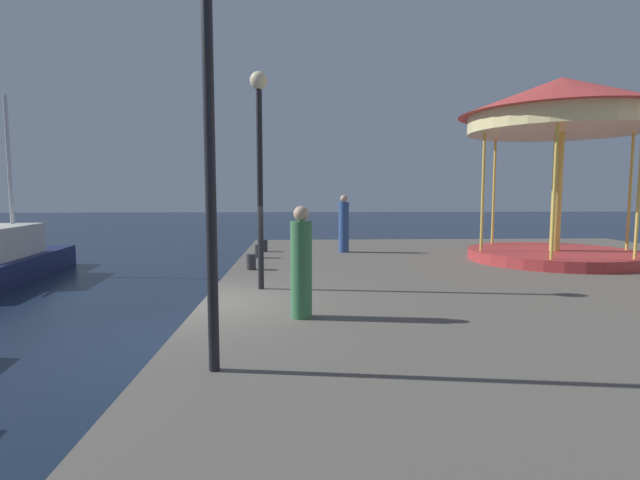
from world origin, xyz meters
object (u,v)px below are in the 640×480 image
(bollard_center, at_px, (264,246))
(sailboat_navy, at_px, (0,261))
(carousel, at_px, (560,125))
(bollard_south, at_px, (259,251))
(person_near_carousel, at_px, (344,225))
(person_far_corner, at_px, (301,266))
(lamp_post_mid_promenade, at_px, (208,80))
(lamp_post_far_end, at_px, (259,142))
(bollard_north, at_px, (251,262))

(bollard_center, bearing_deg, sailboat_navy, -175.54)
(carousel, relative_size, bollard_south, 14.11)
(bollard_south, distance_m, person_near_carousel, 3.10)
(carousel, bearing_deg, person_far_corner, -140.29)
(lamp_post_mid_promenade, bearing_deg, person_near_carousel, 77.09)
(lamp_post_far_end, relative_size, bollard_north, 10.95)
(lamp_post_mid_promenade, xyz_separation_m, person_far_corner, (0.99, 2.29, -2.34))
(bollard_south, bearing_deg, bollard_north, -90.35)
(sailboat_navy, bearing_deg, carousel, -6.51)
(bollard_north, xyz_separation_m, person_far_corner, (1.25, -4.89, 0.63))
(sailboat_navy, relative_size, bollard_north, 18.12)
(carousel, height_order, person_near_carousel, carousel)
(bollard_north, distance_m, person_far_corner, 5.09)
(lamp_post_mid_promenade, xyz_separation_m, bollard_north, (-0.26, 7.18, -2.97))
(bollard_north, distance_m, bollard_center, 3.83)
(lamp_post_far_end, relative_size, bollard_center, 10.95)
(bollard_center, bearing_deg, lamp_post_far_end, -86.63)
(lamp_post_mid_promenade, xyz_separation_m, lamp_post_far_end, (0.18, 4.64, -0.19))
(carousel, xyz_separation_m, lamp_post_far_end, (-8.23, -3.80, -0.90))
(lamp_post_far_end, xyz_separation_m, person_near_carousel, (2.29, 6.12, -2.09))
(carousel, xyz_separation_m, bollard_south, (-8.65, 1.00, -3.69))
(lamp_post_mid_promenade, bearing_deg, carousel, 45.12)
(bollard_center, height_order, person_far_corner, person_far_corner)
(lamp_post_mid_promenade, bearing_deg, lamp_post_far_end, 87.78)
(person_far_corner, bearing_deg, bollard_center, 97.76)
(sailboat_navy, bearing_deg, lamp_post_far_end, -33.52)
(bollard_north, bearing_deg, lamp_post_mid_promenade, -87.92)
(bollard_north, height_order, person_near_carousel, person_near_carousel)
(person_far_corner, bearing_deg, person_near_carousel, 80.13)
(lamp_post_far_end, relative_size, person_near_carousel, 2.30)
(sailboat_navy, xyz_separation_m, bollard_center, (8.27, 0.64, 0.36))
(bollard_north, relative_size, bollard_south, 1.00)
(lamp_post_far_end, xyz_separation_m, bollard_south, (-0.43, 4.80, -2.79))
(sailboat_navy, xyz_separation_m, lamp_post_mid_promenade, (8.46, -10.37, 3.34))
(sailboat_navy, distance_m, lamp_post_mid_promenade, 13.79)
(person_far_corner, bearing_deg, bollard_south, 99.84)
(bollard_north, xyz_separation_m, bollard_south, (0.01, 2.26, 0.00))
(bollard_north, height_order, bollard_south, same)
(sailboat_navy, relative_size, lamp_post_far_end, 1.66)
(person_far_corner, xyz_separation_m, person_near_carousel, (1.47, 8.48, 0.06))
(bollard_north, distance_m, person_near_carousel, 4.56)
(lamp_post_far_end, bearing_deg, bollard_center, 93.37)
(lamp_post_mid_promenade, distance_m, person_near_carousel, 11.27)
(person_far_corner, distance_m, person_near_carousel, 8.60)
(bollard_north, relative_size, bollard_center, 1.00)
(bollard_south, bearing_deg, bollard_center, 88.11)
(person_far_corner, bearing_deg, bollard_north, 104.38)
(sailboat_navy, bearing_deg, bollard_south, -6.43)
(person_near_carousel, bearing_deg, lamp_post_far_end, -110.49)
(lamp_post_mid_promenade, bearing_deg, bollard_north, 92.08)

